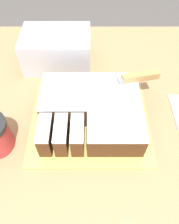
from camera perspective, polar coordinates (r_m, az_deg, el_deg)
ground_plane at (r=1.55m, az=2.34°, el=-24.05°), size 8.00×8.00×0.00m
countertop at (r=1.09m, az=3.20°, el=-18.15°), size 1.40×1.10×0.96m
cake_board at (r=0.67m, az=0.00°, el=-2.24°), size 0.35×0.31×0.01m
cake at (r=0.64m, az=0.43°, el=0.29°), size 0.29×0.25×0.08m
knife at (r=0.66m, az=9.61°, el=8.50°), size 0.35×0.09×0.02m
storage_box at (r=0.83m, az=-8.60°, el=15.84°), size 0.24×0.17×0.12m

